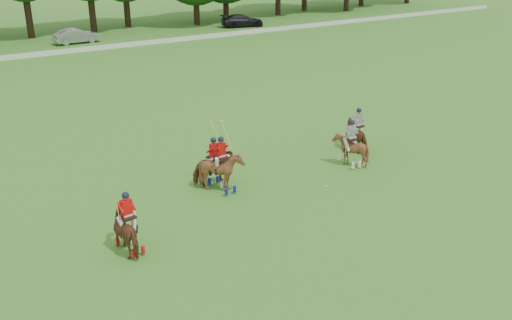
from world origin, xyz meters
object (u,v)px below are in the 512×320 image
polo_red_c (222,171)px  polo_red_b (214,168)px  car_right (242,21)px  polo_ball (326,186)px  polo_red_a (129,230)px  polo_stripe_a (357,135)px  car_mid (77,36)px  polo_stripe_b (350,149)px

polo_red_c → polo_red_b: bearing=91.9°
car_right → polo_ball: size_ratio=54.20×
polo_red_a → polo_stripe_a: size_ratio=1.02×
car_right → polo_red_b: size_ratio=1.75×
polo_red_b → car_right: bearing=57.5°
car_right → polo_red_a: 49.41m
car_mid → polo_stripe_a: polo_stripe_a is taller
car_mid → car_right: (19.06, 0.00, -0.02)m
polo_red_b → car_mid: bearing=83.1°
polo_stripe_a → car_mid: bearing=95.8°
polo_red_b → polo_red_a: bearing=-147.3°
car_mid → polo_stripe_b: polo_stripe_b is taller
polo_red_a → polo_ball: size_ratio=25.32×
polo_ball → car_mid: bearing=89.4°
polo_red_c → polo_ball: polo_red_c is taller
car_mid → car_right: car_mid is taller
car_mid → polo_stripe_b: size_ratio=1.93×
car_mid → polo_ball: 39.76m
polo_red_a → polo_stripe_b: size_ratio=1.00×
polo_red_a → polo_red_b: (5.17, 3.32, -0.03)m
polo_red_b → polo_ball: (4.04, -2.86, -0.75)m
polo_stripe_a → polo_stripe_b: polo_stripe_b is taller
polo_red_b → polo_stripe_b: polo_red_b is taller
polo_red_b → polo_stripe_b: 6.74m
car_mid → car_right: 19.06m
polo_red_b → polo_ball: polo_red_b is taller
polo_stripe_a → polo_red_a: bearing=-166.4°
polo_red_b → polo_red_c: size_ratio=0.92×
polo_stripe_a → polo_red_b: bearing=179.6°
polo_stripe_a → polo_stripe_b: (-1.66, -1.37, 0.02)m
car_mid → polo_stripe_a: bearing=-177.7°
polo_stripe_a → polo_stripe_b: bearing=-140.4°
polo_stripe_b → polo_red_a: bearing=-170.9°
polo_red_c → polo_ball: 4.67m
polo_stripe_a → polo_ball: 5.11m
polo_red_b → polo_stripe_a: polo_red_b is taller
polo_red_c → car_mid: bearing=83.2°
polo_stripe_b → car_mid: bearing=93.2°
car_right → polo_red_c: 44.29m
polo_red_b → polo_red_c: (0.02, -0.64, 0.11)m
polo_red_b → polo_red_c: bearing=-88.1°
polo_red_b → polo_ball: bearing=-35.3°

